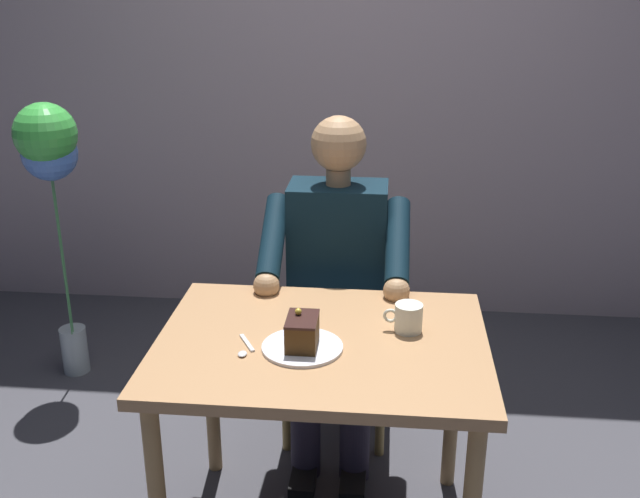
{
  "coord_description": "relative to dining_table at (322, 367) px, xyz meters",
  "views": [
    {
      "loc": [
        -0.18,
        1.94,
        1.76
      ],
      "look_at": [
        0.02,
        -0.1,
        0.98
      ],
      "focal_mm": 41.34,
      "sensor_mm": 36.0,
      "label": 1
    }
  ],
  "objects": [
    {
      "name": "chair",
      "position": [
        0.0,
        -0.72,
        -0.14
      ],
      "size": [
        0.42,
        0.42,
        0.91
      ],
      "color": "#A68C4B",
      "rests_on": "ground"
    },
    {
      "name": "cafe_rear_panel",
      "position": [
        0.0,
        -1.85,
        0.86
      ],
      "size": [
        6.4,
        0.12,
        3.0
      ],
      "primitive_type": "cube",
      "color": "#AC99A1",
      "rests_on": "ground"
    },
    {
      "name": "dining_table",
      "position": [
        0.0,
        0.0,
        0.0
      ],
      "size": [
        0.98,
        0.75,
        0.73
      ],
      "color": "#B08054",
      "rests_on": "ground"
    },
    {
      "name": "coffee_cup",
      "position": [
        -0.25,
        -0.08,
        0.14
      ],
      "size": [
        0.12,
        0.08,
        0.09
      ],
      "color": "silver",
      "rests_on": "dining_table"
    },
    {
      "name": "dessert_plate",
      "position": [
        0.05,
        0.06,
        0.1
      ],
      "size": [
        0.24,
        0.24,
        0.01
      ],
      "primitive_type": "cylinder",
      "color": "white",
      "rests_on": "dining_table"
    },
    {
      "name": "seated_person",
      "position": [
        0.0,
        -0.55,
        0.03
      ],
      "size": [
        0.53,
        0.58,
        1.28
      ],
      "color": "#0C222F",
      "rests_on": "ground"
    },
    {
      "name": "cake_slice",
      "position": [
        0.05,
        0.06,
        0.15
      ],
      "size": [
        0.09,
        0.13,
        0.11
      ],
      "color": "#482D12",
      "rests_on": "dessert_plate"
    },
    {
      "name": "balloon_display",
      "position": [
        1.22,
        -0.92,
        0.36
      ],
      "size": [
        0.26,
        0.27,
        1.26
      ],
      "color": "#B2C1C6",
      "rests_on": "ground"
    },
    {
      "name": "dessert_spoon",
      "position": [
        0.22,
        0.09,
        0.1
      ],
      "size": [
        0.06,
        0.14,
        0.01
      ],
      "color": "silver",
      "rests_on": "dining_table"
    }
  ]
}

